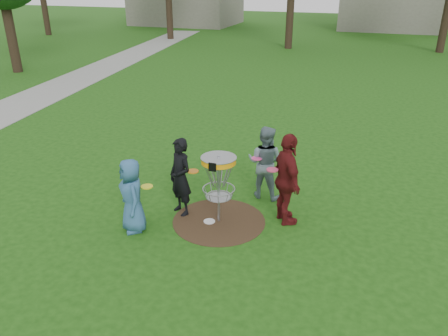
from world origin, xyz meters
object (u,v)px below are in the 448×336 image
(player_maroon, at_px, (287,180))
(disc_golf_basket, at_px, (219,173))
(player_black, at_px, (180,177))
(player_grey, at_px, (265,162))
(player_blue, at_px, (132,196))

(player_maroon, xyz_separation_m, disc_golf_basket, (-1.20, -0.40, 0.12))
(player_black, xyz_separation_m, player_grey, (1.37, 1.24, 0.00))
(player_black, bearing_deg, disc_golf_basket, 26.95)
(player_black, distance_m, disc_golf_basket, 0.85)
(player_grey, relative_size, disc_golf_basket, 1.14)
(player_black, relative_size, player_maroon, 0.88)
(player_blue, bearing_deg, player_black, 103.14)
(player_maroon, distance_m, disc_golf_basket, 1.27)
(player_blue, relative_size, disc_golf_basket, 1.02)
(player_maroon, height_order, disc_golf_basket, player_maroon)
(player_blue, xyz_separation_m, player_maroon, (2.60, 1.19, 0.19))
(player_maroon, bearing_deg, disc_golf_basket, 75.56)
(player_blue, bearing_deg, player_maroon, 71.67)
(player_grey, bearing_deg, player_maroon, 130.73)
(player_blue, xyz_separation_m, disc_golf_basket, (1.39, 0.79, 0.31))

